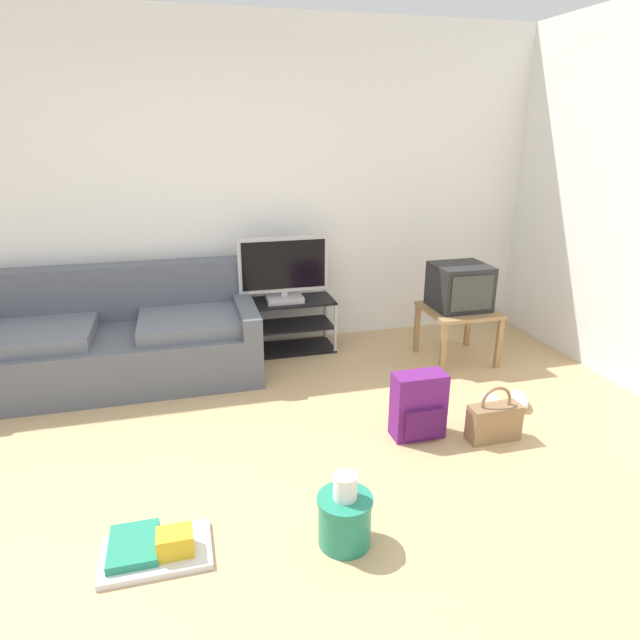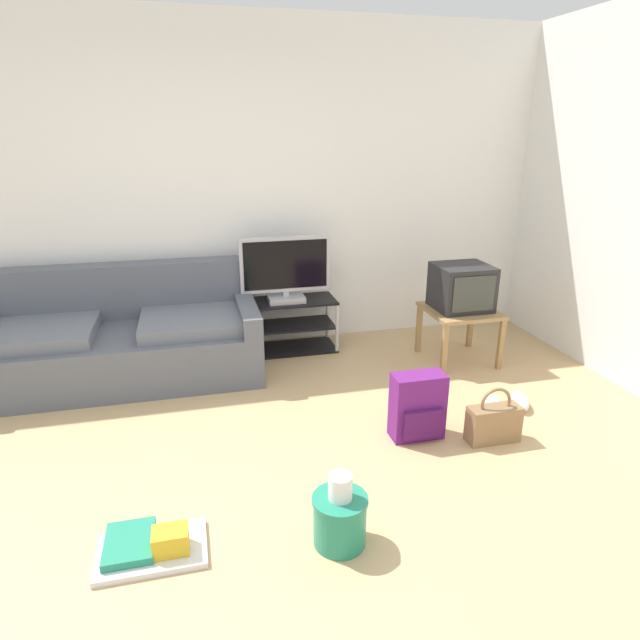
% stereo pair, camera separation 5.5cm
% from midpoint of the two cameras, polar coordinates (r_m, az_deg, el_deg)
% --- Properties ---
extents(ground_plane, '(9.00, 9.80, 0.02)m').
position_cam_midpoint_polar(ground_plane, '(2.87, -9.11, -20.81)').
color(ground_plane, tan).
extents(wall_back, '(9.00, 0.10, 2.70)m').
position_cam_midpoint_polar(wall_back, '(4.67, -12.76, 13.11)').
color(wall_back, white).
rests_on(wall_back, ground_plane).
extents(couch, '(2.07, 0.91, 0.82)m').
position_cam_midpoint_polar(couch, '(4.44, -19.84, -1.93)').
color(couch, '#565B66').
rests_on(couch, ground_plane).
extents(tv_stand, '(0.85, 0.37, 0.45)m').
position_cam_midpoint_polar(tv_stand, '(4.69, -3.26, -0.57)').
color(tv_stand, black).
rests_on(tv_stand, ground_plane).
extents(flat_tv, '(0.76, 0.22, 0.55)m').
position_cam_midpoint_polar(flat_tv, '(4.52, -3.32, 5.28)').
color(flat_tv, '#B2B2B7').
rests_on(flat_tv, tv_stand).
extents(side_table, '(0.55, 0.55, 0.45)m').
position_cam_midpoint_polar(side_table, '(4.58, 14.87, 0.35)').
color(side_table, '#9E7A4C').
rests_on(side_table, ground_plane).
extents(crt_tv, '(0.43, 0.40, 0.36)m').
position_cam_midpoint_polar(crt_tv, '(4.52, 15.05, 3.36)').
color(crt_tv, '#232326').
rests_on(crt_tv, side_table).
extents(backpack, '(0.33, 0.23, 0.42)m').
position_cam_midpoint_polar(backpack, '(3.45, 10.70, -8.98)').
color(backpack, '#661E70').
rests_on(backpack, ground_plane).
extents(handbag, '(0.33, 0.13, 0.36)m').
position_cam_midpoint_polar(handbag, '(3.56, 18.25, -10.20)').
color(handbag, olive).
rests_on(handbag, ground_plane).
extents(cleaning_bucket, '(0.26, 0.26, 0.37)m').
position_cam_midpoint_polar(cleaning_bucket, '(2.66, 2.73, -19.92)').
color(cleaning_bucket, '#238466').
rests_on(cleaning_bucket, ground_plane).
extents(sneakers_pair, '(0.38, 0.28, 0.09)m').
position_cam_midpoint_polar(sneakers_pair, '(4.01, 19.44, -8.20)').
color(sneakers_pair, white).
rests_on(sneakers_pair, ground_plane).
extents(floor_tray, '(0.49, 0.33, 0.14)m').
position_cam_midpoint_polar(floor_tray, '(2.77, -16.87, -21.85)').
color(floor_tray, silver).
rests_on(floor_tray, ground_plane).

